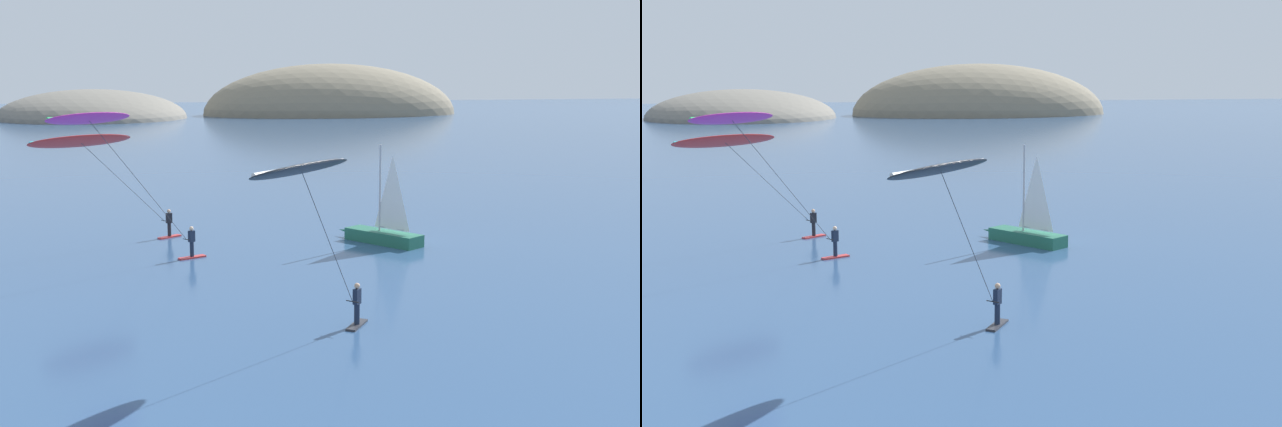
{
  "view_description": "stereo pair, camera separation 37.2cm",
  "coord_description": "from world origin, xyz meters",
  "views": [
    {
      "loc": [
        -12.62,
        -9.86,
        9.5
      ],
      "look_at": [
        -2.97,
        24.38,
        3.43
      ],
      "focal_mm": 45.0,
      "sensor_mm": 36.0,
      "label": 1
    },
    {
      "loc": [
        -12.26,
        -9.96,
        9.5
      ],
      "look_at": [
        -2.97,
        24.38,
        3.43
      ],
      "focal_mm": 45.0,
      "sensor_mm": 36.0,
      "label": 2
    }
  ],
  "objects": [
    {
      "name": "kitesurfer_magenta",
      "position": [
        -12.32,
        29.08,
        6.92
      ],
      "size": [
        7.9,
        5.5,
        7.99
      ],
      "color": "red",
      "rests_on": "ground"
    },
    {
      "name": "headland_island",
      "position": [
        28.0,
        188.74,
        0.0
      ],
      "size": [
        114.22,
        55.84,
        25.81
      ],
      "color": "#7A705B",
      "rests_on": "ground"
    },
    {
      "name": "kitesurfer_red",
      "position": [
        -13.03,
        35.39,
        5.77
      ],
      "size": [
        8.57,
        5.54,
        6.55
      ],
      "color": "red",
      "rests_on": "ground"
    },
    {
      "name": "sailboat_near",
      "position": [
        3.1,
        33.18,
        0.64
      ],
      "size": [
        3.9,
        5.58,
        5.7
      ],
      "color": "#23664C",
      "rests_on": "ground"
    },
    {
      "name": "kitesurfer_black",
      "position": [
        -5.76,
        16.11,
        6.01
      ],
      "size": [
        5.97,
        5.61,
        6.83
      ],
      "color": "#2D2D33",
      "rests_on": "ground"
    }
  ]
}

